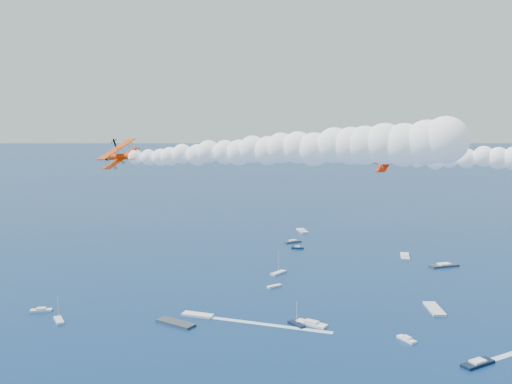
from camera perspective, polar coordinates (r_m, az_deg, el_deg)
The scene contains 5 objects.
biplane_lead at distance 109.92m, azimuth 12.34°, elevation 2.95°, with size 7.72×8.66×5.21m, color red, non-canonical shape.
biplane_trail at distance 107.84m, azimuth -12.58°, elevation 3.30°, with size 7.94×8.90×5.36m, color #D83B04, non-canonical shape.
smoke_trail_trail at distance 90.86m, azimuth 1.13°, elevation 3.98°, with size 57.80×12.55×10.59m, color white, non-canonical shape.
spectator_boats at distance 204.75m, azimuth 15.18°, elevation -10.53°, with size 200.84×179.65×0.70m.
boat_wakes at distance 158.75m, azimuth 17.35°, elevation -16.46°, with size 117.35×109.02×0.04m.
Camera 1 is at (61.86, -66.60, 65.76)m, focal length 42.19 mm.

